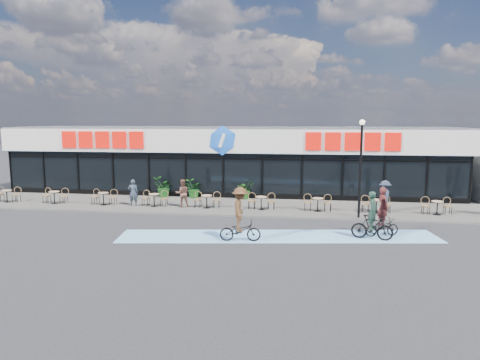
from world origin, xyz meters
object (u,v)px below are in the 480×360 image
object	(u,v)px
potted_plant_mid	(193,189)
pedestrian_a	(385,196)
potted_plant_left	(163,187)
cyclist_b	(372,222)
lamp_post	(361,160)
patron_left	(133,193)
patron_right	(182,193)
potted_plant_right	(245,189)
bistro_set_0	(8,194)
cyclist_a	(382,219)

from	to	relation	value
potted_plant_mid	pedestrian_a	bearing A→B (deg)	-13.51
potted_plant_left	cyclist_b	world-z (taller)	cyclist_b
lamp_post	patron_left	xyz separation A→B (m)	(-12.69, 1.31, -2.21)
lamp_post	potted_plant_left	xyz separation A→B (m)	(-11.83, 4.19, -2.33)
patron_right	pedestrian_a	xyz separation A→B (m)	(11.28, 0.10, 0.07)
pedestrian_a	patron_right	bearing A→B (deg)	-72.88
pedestrian_a	potted_plant_mid	bearing A→B (deg)	-86.91
lamp_post	potted_plant_right	distance (m)	8.19
pedestrian_a	lamp_post	bearing A→B (deg)	-29.50
potted_plant_mid	patron_right	world-z (taller)	patron_right
potted_plant_mid	cyclist_b	xyz separation A→B (m)	(9.91, -7.95, 0.05)
bistro_set_0	potted_plant_left	xyz separation A→B (m)	(8.95, 2.82, 0.21)
pedestrian_a	cyclist_b	xyz separation A→B (m)	(-1.47, -5.22, -0.23)
potted_plant_left	cyclist_b	bearing A→B (deg)	-33.67
potted_plant_left	cyclist_b	distance (m)	14.30
cyclist_b	potted_plant_right	bearing A→B (deg)	128.78
potted_plant_mid	cyclist_a	bearing A→B (deg)	-35.15
patron_left	patron_right	distance (m)	2.95
lamp_post	potted_plant_right	bearing A→B (deg)	145.73
patron_right	bistro_set_0	bearing A→B (deg)	-24.05
patron_left	potted_plant_left	bearing A→B (deg)	-120.35
cyclist_b	patron_right	bearing A→B (deg)	152.47
potted_plant_right	patron_right	xyz separation A→B (m)	(-3.27, -3.03, 0.20)
pedestrian_a	patron_left	bearing A→B (deg)	-72.71
lamp_post	patron_right	xyz separation A→B (m)	(-9.74, 1.38, -2.18)
lamp_post	bistro_set_0	bearing A→B (deg)	176.23
pedestrian_a	cyclist_a	bearing A→B (deg)	5.06
bistro_set_0	potted_plant_mid	distance (m)	11.31
potted_plant_right	cyclist_b	xyz separation A→B (m)	(6.55, -8.15, 0.04)
bistro_set_0	patron_right	size ratio (longest dim) A/B	0.95
cyclist_a	pedestrian_a	bearing A→B (deg)	78.46
potted_plant_right	cyclist_a	size ratio (longest dim) A/B	0.55
patron_right	pedestrian_a	size ratio (longest dim) A/B	0.92
patron_left	cyclist_b	size ratio (longest dim) A/B	0.75
cyclist_b	pedestrian_a	bearing A→B (deg)	74.30
lamp_post	patron_left	bearing A→B (deg)	174.11
potted_plant_left	pedestrian_a	world-z (taller)	pedestrian_a
potted_plant_mid	cyclist_b	distance (m)	12.71
potted_plant_left	potted_plant_mid	bearing A→B (deg)	0.69
potted_plant_left	cyclist_a	xyz separation A→B (m)	(12.43, -7.32, 0.02)
patron_right	cyclist_a	distance (m)	11.28
cyclist_a	patron_right	bearing A→B (deg)	156.42
potted_plant_mid	lamp_post	bearing A→B (deg)	-23.19
cyclist_a	potted_plant_left	bearing A→B (deg)	149.49
bistro_set_0	cyclist_a	distance (m)	21.85
potted_plant_mid	patron_left	world-z (taller)	patron_left
potted_plant_left	potted_plant_mid	size ratio (longest dim) A/B	1.10
cyclist_b	potted_plant_mid	bearing A→B (deg)	141.26
patron_right	potted_plant_mid	bearing A→B (deg)	-112.13
bistro_set_0	potted_plant_right	world-z (taller)	potted_plant_right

